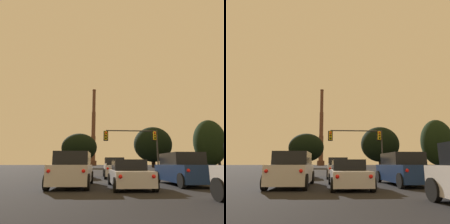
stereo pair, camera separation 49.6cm
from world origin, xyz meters
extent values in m
cube|color=navy|center=(3.24, 10.59, 0.68)|extent=(2.07, 4.86, 0.95)
cube|color=black|center=(3.23, 10.70, 1.51)|extent=(1.87, 2.86, 0.70)
cylinder|color=black|center=(2.24, 12.48, 0.38)|extent=(0.24, 0.77, 0.76)
cylinder|color=black|center=(4.11, 12.54, 0.38)|extent=(0.24, 0.77, 0.76)
cylinder|color=black|center=(2.36, 8.63, 0.38)|extent=(0.24, 0.77, 0.76)
cylinder|color=black|center=(4.24, 8.69, 0.38)|extent=(0.24, 0.77, 0.76)
sphere|color=red|center=(2.53, 8.14, 0.89)|extent=(0.17, 0.17, 0.17)
sphere|color=red|center=(4.09, 8.19, 0.89)|extent=(0.17, 0.17, 0.17)
cube|color=silver|center=(-3.22, 10.16, 0.68)|extent=(2.12, 4.88, 0.95)
cube|color=black|center=(-3.22, 10.28, 1.51)|extent=(1.90, 2.87, 0.70)
cylinder|color=black|center=(-4.08, 12.12, 0.38)|extent=(0.25, 0.77, 0.76)
cylinder|color=black|center=(-2.20, 12.04, 0.38)|extent=(0.25, 0.77, 0.76)
cylinder|color=black|center=(-4.24, 8.28, 0.38)|extent=(0.25, 0.77, 0.76)
cylinder|color=black|center=(-2.36, 8.20, 0.38)|extent=(0.25, 0.77, 0.76)
sphere|color=red|center=(-4.10, 7.78, 0.89)|extent=(0.17, 0.17, 0.17)
sphere|color=red|center=(-2.55, 7.71, 0.89)|extent=(0.17, 0.17, 0.17)
cylinder|color=black|center=(2.05, 4.74, 0.38)|extent=(0.25, 0.77, 0.76)
cube|color=black|center=(-3.32, 17.62, 0.53)|extent=(1.95, 4.66, 0.70)
cube|color=black|center=(-3.33, 17.85, 1.15)|extent=(1.69, 2.25, 0.55)
cylinder|color=black|center=(-4.27, 19.49, 0.32)|extent=(0.24, 0.65, 0.64)
cylinder|color=black|center=(-2.51, 19.55, 0.32)|extent=(0.24, 0.65, 0.64)
cylinder|color=black|center=(-4.14, 15.69, 0.32)|extent=(0.24, 0.65, 0.64)
cylinder|color=black|center=(-2.38, 15.75, 0.32)|extent=(0.24, 0.65, 0.64)
sphere|color=red|center=(-3.97, 15.27, 0.68)|extent=(0.17, 0.17, 0.17)
sphere|color=red|center=(-2.53, 15.32, 0.68)|extent=(0.17, 0.17, 0.17)
cube|color=silver|center=(-0.21, 9.35, 0.53)|extent=(1.83, 4.61, 0.70)
cube|color=black|center=(-0.21, 9.58, 1.15)|extent=(1.64, 2.21, 0.55)
cylinder|color=black|center=(-1.08, 11.26, 0.32)|extent=(0.22, 0.64, 0.64)
cylinder|color=black|center=(0.68, 11.25, 0.32)|extent=(0.22, 0.64, 0.64)
cylinder|color=black|center=(-1.11, 7.46, 0.32)|extent=(0.22, 0.64, 0.64)
cylinder|color=black|center=(0.65, 7.45, 0.32)|extent=(0.22, 0.64, 0.64)
sphere|color=red|center=(-0.95, 7.04, 0.68)|extent=(0.17, 0.17, 0.17)
sphere|color=red|center=(0.49, 7.03, 0.68)|extent=(0.17, 0.17, 0.17)
cube|color=silver|center=(-0.06, 17.87, 0.66)|extent=(2.13, 5.45, 0.88)
cube|color=black|center=(-0.02, 19.62, 1.46)|extent=(1.88, 1.84, 0.72)
cube|color=silver|center=(-1.04, 16.51, 1.18)|extent=(0.16, 2.43, 0.16)
cube|color=silver|center=(0.84, 16.46, 1.18)|extent=(0.16, 2.43, 0.16)
cylinder|color=black|center=(-0.99, 20.09, 0.40)|extent=(0.24, 0.80, 0.80)
cylinder|color=black|center=(0.97, 20.04, 0.40)|extent=(0.24, 0.80, 0.80)
cylinder|color=black|center=(-1.10, 15.69, 0.40)|extent=(0.24, 0.80, 0.80)
cylinder|color=black|center=(0.86, 15.64, 0.40)|extent=(0.24, 0.80, 0.80)
sphere|color=red|center=(-0.95, 15.17, 0.85)|extent=(0.17, 0.17, 0.17)
sphere|color=red|center=(0.69, 15.13, 0.85)|extent=(0.17, 0.17, 0.17)
cylinder|color=#2D2D30|center=(5.82, 24.23, 2.67)|extent=(0.18, 0.18, 5.34)
cylinder|color=black|center=(5.82, 24.23, 0.05)|extent=(0.40, 0.40, 0.10)
cube|color=yellow|center=(5.53, 24.23, 4.67)|extent=(0.34, 0.34, 1.04)
cube|color=black|center=(5.53, 24.41, 4.67)|extent=(0.58, 0.03, 1.25)
sphere|color=red|center=(5.53, 24.04, 4.99)|extent=(0.22, 0.22, 0.22)
sphere|color=#352604|center=(5.53, 24.04, 4.67)|extent=(0.22, 0.22, 0.22)
sphere|color=black|center=(5.53, 24.04, 4.34)|extent=(0.22, 0.22, 0.22)
cylinder|color=#2D2D30|center=(2.62, 24.23, 5.24)|extent=(6.41, 0.14, 0.14)
sphere|color=#2D2D30|center=(5.82, 24.23, 5.24)|extent=(0.18, 0.18, 0.18)
cube|color=yellow|center=(-0.58, 24.23, 4.60)|extent=(0.34, 0.34, 1.04)
cube|color=black|center=(-0.58, 24.41, 4.60)|extent=(0.58, 0.03, 1.25)
sphere|color=red|center=(-0.58, 24.04, 4.92)|extent=(0.22, 0.22, 0.22)
sphere|color=#352604|center=(-0.58, 24.04, 4.60)|extent=(0.22, 0.22, 0.22)
sphere|color=black|center=(-0.58, 24.04, 4.27)|extent=(0.22, 0.22, 0.22)
cylinder|color=#523427|center=(-2.16, 161.61, 1.75)|extent=(5.44, 5.44, 3.50)
cylinder|color=brown|center=(-2.16, 161.61, 12.64)|extent=(3.40, 3.40, 18.28)
cylinder|color=brown|center=(-2.16, 161.61, 30.91)|extent=(2.92, 2.92, 18.28)
cylinder|color=brown|center=(-2.16, 161.61, 49.19)|extent=(2.45, 2.45, 18.28)
cylinder|color=brown|center=(-2.16, 161.61, 57.98)|extent=(2.74, 2.74, 0.70)
cylinder|color=black|center=(39.34, 67.71, 1.84)|extent=(0.88, 0.88, 3.69)
ellipsoid|color=black|center=(39.34, 67.71, 6.69)|extent=(8.82, 7.94, 8.01)
cylinder|color=black|center=(34.72, 64.17, 1.28)|extent=(1.01, 1.01, 2.55)
ellipsoid|color=black|center=(34.72, 64.17, 7.90)|extent=(10.11, 9.10, 14.28)
cylinder|color=black|center=(-6.37, 65.86, 1.46)|extent=(1.08, 1.08, 2.92)
ellipsoid|color=black|center=(-6.37, 65.86, 6.14)|extent=(10.84, 9.75, 8.58)
cylinder|color=black|center=(18.76, 73.19, 1.70)|extent=(1.34, 1.34, 3.40)
ellipsoid|color=black|center=(18.76, 73.19, 7.94)|extent=(13.37, 12.04, 12.10)
camera|label=1|loc=(-2.13, -2.51, 1.20)|focal=35.00mm
camera|label=2|loc=(-1.63, -2.55, 1.20)|focal=35.00mm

